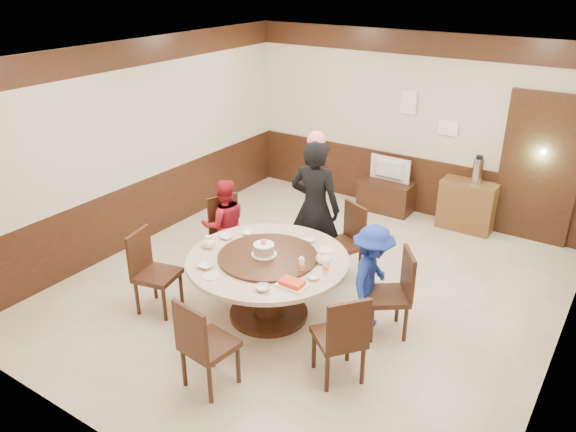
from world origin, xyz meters
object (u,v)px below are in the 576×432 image
Objects in this scene: banquet_table at (268,275)px; person_red at (225,225)px; person_standing at (315,208)px; person_blue at (372,279)px; thermos at (478,171)px; shrimp_platter at (292,284)px; birthday_cake at (264,249)px; side_cabinet at (467,206)px; television at (388,170)px; tv_stand at (386,196)px.

banquet_table is 1.46× the size of person_red.
person_standing is 1.39m from person_blue.
thermos is (0.17, 3.10, 0.33)m from person_blue.
birthday_cake is at bearing 149.95° from shrimp_platter.
banquet_table is 3.72m from side_cabinet.
person_blue is 1.54× the size of side_cabinet.
person_standing is 2.74m from side_cabinet.
person_red is at bearing 149.88° from shrimp_platter.
television is 0.85× the size of side_cabinet.
person_red is 1.44× the size of tv_stand.
television is (-0.05, 2.35, -0.20)m from person_standing.
side_cabinet is at bearing 81.18° from shrimp_platter.
birthday_cake is at bearing -109.65° from thermos.
birthday_cake is 3.77m from thermos.
television is (-0.00, 0.00, 0.44)m from tv_stand.
banquet_table is at bearing 13.06° from birthday_cake.
banquet_table is 3.51m from television.
tv_stand is (-0.69, 3.85, -0.53)m from shrimp_platter.
banquet_table is at bearing -107.94° from side_cabinet.
television is (-0.15, 3.51, 0.16)m from banquet_table.
person_red is 4.36× the size of birthday_cake.
person_standing is at bearing -117.59° from side_cabinet.
birthday_cake is 0.33× the size of tv_stand.
tv_stand is at bearing -178.12° from television.
banquet_table is at bearing 94.31° from television.
person_standing reaches higher than tv_stand.
tv_stand is 1.54m from thermos.
banquet_table reaches higher than tv_stand.
television is at bearing 11.47° from person_blue.
person_red is at bearing 73.16° from television.
person_standing is at bearing 113.07° from shrimp_platter.
thermos is at bearing -179.17° from person_red.
banquet_table is 0.69m from shrimp_platter.
banquet_table is at bearing 87.62° from person_standing.
person_red is at bearing 75.28° from person_blue.
shrimp_platter is (0.58, -0.34, -0.07)m from birthday_cake.
birthday_cake is 0.74× the size of thermos.
thermos reaches higher than shrimp_platter.
side_cabinet is (1.24, 2.38, -0.52)m from person_standing.
thermos reaches higher than tv_stand.
banquet_table is at bearing 102.66° from person_blue.
tv_stand is (0.98, 2.89, -0.36)m from person_red.
person_red is 1.53× the size of side_cabinet.
tv_stand is at bearing 100.16° from shrimp_platter.
thermos is (0.08, 0.00, 0.56)m from side_cabinet.
person_standing is at bearing 92.75° from birthday_cake.
person_blue reaches higher than person_red.
shrimp_platter is at bearing -30.05° from birthday_cake.
person_blue is 4.37× the size of birthday_cake.
shrimp_platter reaches higher than side_cabinet.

